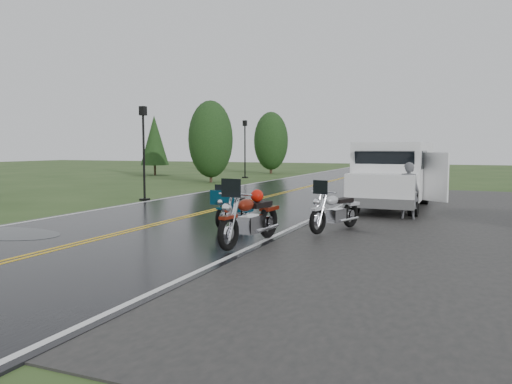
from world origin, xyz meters
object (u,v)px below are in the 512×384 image
lamp_post_near_left (144,153)px  lamp_post_far_left (245,149)px  motorcycle_red (228,219)px  motorcycle_teal (221,209)px  motorcycle_silver (318,210)px  person_at_van (408,191)px  van_white (355,177)px

lamp_post_near_left → lamp_post_far_left: (-2.48, 15.97, 0.14)m
lamp_post_far_left → motorcycle_red: bearing=-66.8°
motorcycle_teal → motorcycle_silver: motorcycle_silver is taller
motorcycle_teal → motorcycle_silver: 2.59m
motorcycle_teal → motorcycle_red: bearing=-62.4°
motorcycle_silver → lamp_post_far_left: lamp_post_far_left is taller
motorcycle_teal → lamp_post_near_left: 8.73m
motorcycle_silver → person_at_van: 4.35m
motorcycle_silver → van_white: size_ratio=0.36×
motorcycle_silver → van_white: 4.69m
person_at_van → motorcycle_red: bearing=63.2°
van_white → motorcycle_red: bearing=-97.9°
motorcycle_red → lamp_post_far_left: bearing=118.9°
person_at_van → lamp_post_near_left: (-10.80, 1.52, 1.11)m
motorcycle_red → person_at_van: size_ratio=1.44×
motorcycle_teal → lamp_post_far_left: (-8.95, 21.67, 1.53)m
van_white → lamp_post_near_left: lamp_post_near_left is taller
motorcycle_red → van_white: bearing=86.9°
motorcycle_red → lamp_post_near_left: bearing=139.7°
lamp_post_near_left → motorcycle_red: bearing=-46.0°
motorcycle_red → motorcycle_teal: motorcycle_red is taller
person_at_van → lamp_post_near_left: bearing=-11.0°
motorcycle_teal → motorcycle_silver: (2.58, 0.20, 0.07)m
person_at_van → lamp_post_near_left: size_ratio=0.44×
motorcycle_silver → motorcycle_red: bearing=-96.7°
motorcycle_silver → motorcycle_teal: bearing=-158.4°
motorcycle_red → person_at_van: person_at_van is taller
motorcycle_silver → lamp_post_near_left: bearing=165.9°
van_white → person_at_van: bearing=-19.6°
person_at_van → lamp_post_near_left: lamp_post_near_left is taller
van_white → motorcycle_silver: bearing=-88.6°
motorcycle_red → motorcycle_silver: size_ratio=1.12×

